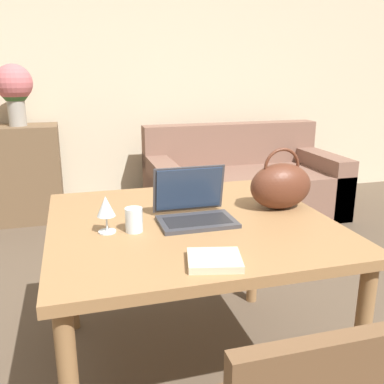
% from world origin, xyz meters
% --- Properties ---
extents(wall_back, '(10.00, 0.06, 2.70)m').
position_xyz_m(wall_back, '(0.00, 3.25, 1.35)').
color(wall_back, beige).
rests_on(wall_back, ground_plane).
extents(dining_table, '(1.14, 1.09, 0.73)m').
position_xyz_m(dining_table, '(0.04, 0.57, 0.65)').
color(dining_table, olive).
rests_on(dining_table, ground_plane).
extents(couch, '(1.75, 0.93, 0.82)m').
position_xyz_m(couch, '(1.09, 2.57, 0.28)').
color(couch, '#7F5B4C').
rests_on(couch, ground_plane).
extents(sideboard, '(0.98, 0.40, 0.86)m').
position_xyz_m(sideboard, '(-1.02, 2.92, 0.43)').
color(sideboard, brown).
rests_on(sideboard, ground_plane).
extents(laptop, '(0.31, 0.25, 0.21)m').
position_xyz_m(laptop, '(0.05, 0.58, 0.79)').
color(laptop, '#38383D').
rests_on(laptop, dining_table).
extents(drinking_glass, '(0.07, 0.07, 0.09)m').
position_xyz_m(drinking_glass, '(-0.21, 0.50, 0.78)').
color(drinking_glass, silver).
rests_on(drinking_glass, dining_table).
extents(wine_glass, '(0.07, 0.07, 0.14)m').
position_xyz_m(wine_glass, '(-0.31, 0.52, 0.83)').
color(wine_glass, silver).
rests_on(wine_glass, dining_table).
extents(handbag, '(0.28, 0.17, 0.28)m').
position_xyz_m(handbag, '(0.46, 0.61, 0.83)').
color(handbag, '#592D1E').
rests_on(handbag, dining_table).
extents(flower_vase, '(0.31, 0.31, 0.51)m').
position_xyz_m(flower_vase, '(-0.85, 2.91, 1.18)').
color(flower_vase, '#9E998E').
rests_on(flower_vase, sideboard).
extents(book, '(0.20, 0.19, 0.02)m').
position_xyz_m(book, '(0.00, 0.15, 0.74)').
color(book, beige).
rests_on(book, dining_table).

